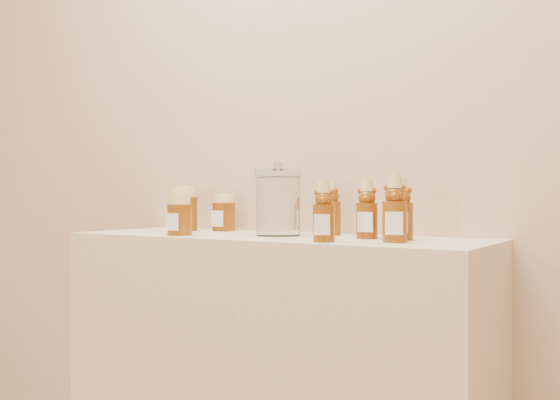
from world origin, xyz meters
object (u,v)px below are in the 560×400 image
Objects in this scene: display_table at (272,397)px; bear_bottle_front_left at (324,207)px; glass_canister at (278,200)px; honey_jar_left at (184,208)px; bear_bottle_back_left at (331,204)px.

bear_bottle_front_left is (0.23, -0.13, 0.53)m from display_table.
glass_canister is at bearing 128.36° from bear_bottle_front_left.
honey_jar_left reaches higher than display_table.
bear_bottle_front_left is 0.83× the size of glass_canister.
glass_canister reaches higher than honey_jar_left.
glass_canister is (-0.11, -0.10, 0.01)m from bear_bottle_back_left.
bear_bottle_front_left is 0.26m from glass_canister.
display_table is 8.40× the size of honey_jar_left.
bear_bottle_front_left is 1.17× the size of honey_jar_left.
bear_bottle_front_left is (0.11, -0.24, -0.01)m from bear_bottle_back_left.
display_table is 7.17× the size of bear_bottle_front_left.
bear_bottle_front_left is at bearing -32.72° from glass_canister.
glass_canister reaches higher than bear_bottle_front_left.
bear_bottle_back_left is 1.24× the size of honey_jar_left.
bear_bottle_back_left reaches higher than honey_jar_left.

